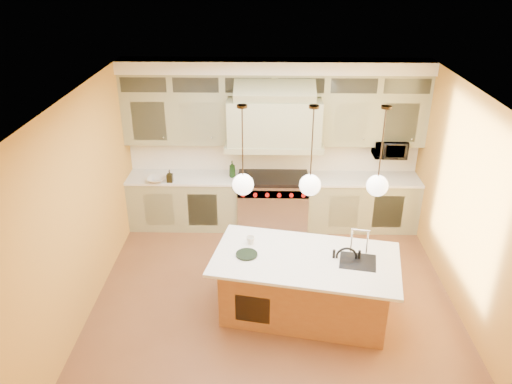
{
  "coord_description": "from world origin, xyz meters",
  "views": [
    {
      "loc": [
        -0.13,
        -5.65,
        4.44
      ],
      "look_at": [
        -0.26,
        0.7,
        1.36
      ],
      "focal_mm": 35.0,
      "sensor_mm": 36.0,
      "label": 1
    }
  ],
  "objects_px": {
    "range": "(273,201)",
    "kitchen_island": "(305,284)",
    "counter_stool": "(345,284)",
    "microwave": "(390,148)"
  },
  "relations": [
    {
      "from": "counter_stool",
      "to": "microwave",
      "type": "xyz_separation_m",
      "value": [
        1.05,
        2.67,
        0.84
      ]
    },
    {
      "from": "kitchen_island",
      "to": "counter_stool",
      "type": "distance_m",
      "value": 0.54
    },
    {
      "from": "kitchen_island",
      "to": "microwave",
      "type": "bearing_deg",
      "value": 69.1
    },
    {
      "from": "counter_stool",
      "to": "range",
      "type": "bearing_deg",
      "value": 111.06
    },
    {
      "from": "kitchen_island",
      "to": "microwave",
      "type": "distance_m",
      "value": 3.1
    },
    {
      "from": "counter_stool",
      "to": "microwave",
      "type": "distance_m",
      "value": 2.99
    },
    {
      "from": "range",
      "to": "kitchen_island",
      "type": "bearing_deg",
      "value": -80.41
    },
    {
      "from": "range",
      "to": "kitchen_island",
      "type": "relative_size",
      "value": 0.47
    },
    {
      "from": "microwave",
      "to": "range",
      "type": "bearing_deg",
      "value": -176.88
    },
    {
      "from": "microwave",
      "to": "kitchen_island",
      "type": "bearing_deg",
      "value": -121.69
    }
  ]
}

